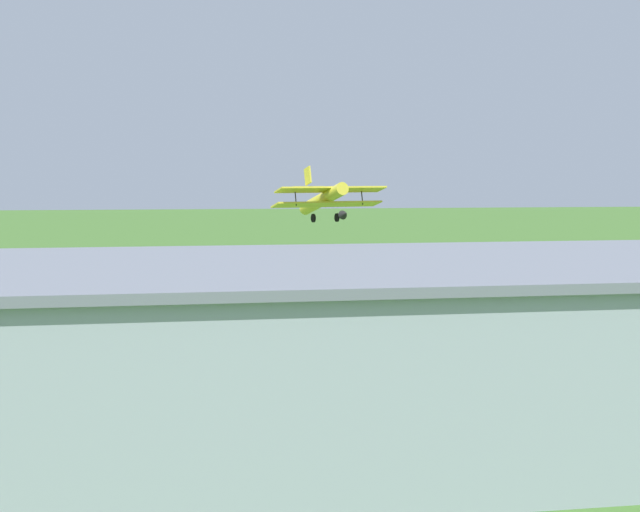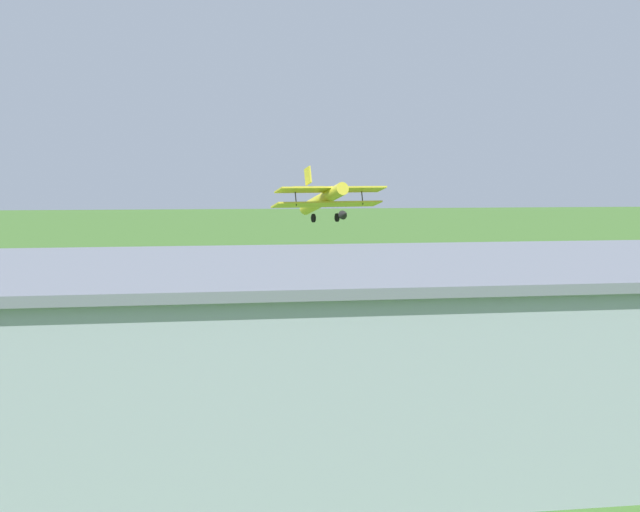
{
  "view_description": "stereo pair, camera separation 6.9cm",
  "coord_description": "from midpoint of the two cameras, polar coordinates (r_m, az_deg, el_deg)",
  "views": [
    {
      "loc": [
        2.61,
        64.85,
        10.88
      ],
      "look_at": [
        -5.29,
        8.09,
        5.45
      ],
      "focal_mm": 49.63,
      "sensor_mm": 36.0,
      "label": 1
    },
    {
      "loc": [
        2.54,
        64.86,
        10.88
      ],
      "look_at": [
        -5.29,
        8.09,
        5.45
      ],
      "focal_mm": 49.63,
      "sensor_mm": 36.0,
      "label": 2
    }
  ],
  "objects": [
    {
      "name": "hangar",
      "position": [
        35.39,
        1.79,
        -6.28
      ],
      "size": [
        40.07,
        17.54,
        7.41
      ],
      "color": "#99A3AD",
      "rests_on": "ground_plane"
    },
    {
      "name": "truck_box_grey",
      "position": [
        57.18,
        17.63,
        -4.14
      ],
      "size": [
        7.16,
        2.5,
        3.01
      ],
      "color": "gray",
      "rests_on": "ground_plane"
    },
    {
      "name": "person_crossing_taxiway",
      "position": [
        55.26,
        -13.45,
        -5.21
      ],
      "size": [
        0.49,
        0.49,
        1.68
      ],
      "color": "#B23333",
      "rests_on": "ground_plane"
    },
    {
      "name": "biplane",
      "position": [
        65.07,
        0.3,
        3.72
      ],
      "size": [
        8.57,
        7.98,
        4.16
      ],
      "color": "yellow"
    },
    {
      "name": "person_near_hangar_door",
      "position": [
        56.41,
        -19.12,
        -5.11
      ],
      "size": [
        0.48,
        0.48,
        1.75
      ],
      "color": "#3F3F47",
      "rests_on": "ground_plane"
    },
    {
      "name": "ground_plane",
      "position": [
        65.81,
        -5.59,
        -4.13
      ],
      "size": [
        400.0,
        400.0,
        0.0
      ],
      "primitive_type": "plane",
      "color": "#3D6628"
    }
  ]
}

